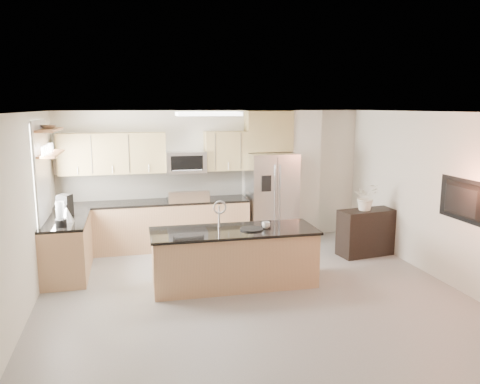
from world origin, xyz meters
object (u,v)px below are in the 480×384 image
object	(u,v)px
flower_vase	(366,190)
television	(460,201)
cup	(266,225)
bowl	(48,126)
microwave	(186,162)
credenza	(367,232)
platter	(252,229)
island	(234,257)
blender	(61,216)
kettle	(67,214)
range	(188,223)
coffee_maker	(65,206)
refrigerator	(271,198)

from	to	relation	value
flower_vase	television	xyz separation A→B (m)	(0.46, -1.85, 0.15)
cup	bowl	distance (m)	3.70
microwave	credenza	size ratio (longest dim) A/B	0.73
platter	island	bearing A→B (deg)	166.87
blender	kettle	world-z (taller)	blender
blender	television	world-z (taller)	television
flower_vase	blender	bearing A→B (deg)	-176.63
range	coffee_maker	world-z (taller)	coffee_maker
coffee_maker	television	world-z (taller)	television
kettle	coffee_maker	bearing A→B (deg)	100.13
coffee_maker	bowl	xyz separation A→B (m)	(-0.16, -0.07, 1.29)
bowl	flower_vase	distance (m)	5.44
range	bowl	xyz separation A→B (m)	(-2.25, -0.94, 1.90)
kettle	microwave	bearing A→B (deg)	34.42
kettle	flower_vase	world-z (taller)	flower_vase
blender	bowl	world-z (taller)	bowl
cup	flower_vase	bearing A→B (deg)	22.84
platter	kettle	size ratio (longest dim) A/B	1.31
island	platter	size ratio (longest dim) A/B	7.12
island	cup	bearing A→B (deg)	-3.41
bowl	flower_vase	bearing A→B (deg)	-3.53
range	television	bearing A→B (deg)	-41.64
refrigerator	kettle	size ratio (longest dim) A/B	6.63
blender	television	xyz separation A→B (m)	(5.58, -1.55, 0.26)
island	blender	distance (m)	2.65
platter	television	size ratio (longest dim) A/B	0.33
credenza	kettle	size ratio (longest dim) A/B	3.90
refrigerator	range	bearing A→B (deg)	178.40
range	cup	world-z (taller)	range
kettle	television	distance (m)	5.85
flower_vase	range	bearing A→B (deg)	157.39
flower_vase	coffee_maker	bearing A→B (deg)	175.59
range	kettle	size ratio (longest dim) A/B	4.25
microwave	platter	size ratio (longest dim) A/B	2.16
credenza	coffee_maker	size ratio (longest dim) A/B	2.97
credenza	blender	distance (m)	5.24
island	cup	distance (m)	0.68
range	television	xyz separation A→B (m)	(3.51, -3.12, 0.88)
television	blender	bearing A→B (deg)	74.48
blender	microwave	bearing A→B (deg)	39.23
refrigerator	platter	bearing A→B (deg)	-114.49
microwave	refrigerator	bearing A→B (deg)	-5.86
bowl	blender	bearing A→B (deg)	-74.42
range	bowl	bearing A→B (deg)	-157.28
flower_vase	television	bearing A→B (deg)	-75.95
kettle	television	size ratio (longest dim) A/B	0.25
range	blender	world-z (taller)	blender
range	microwave	distance (m)	1.16
refrigerator	bowl	world-z (taller)	bowl
range	flower_vase	bearing A→B (deg)	-22.61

